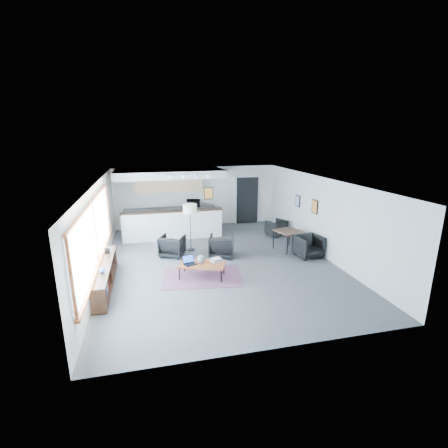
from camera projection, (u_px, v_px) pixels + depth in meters
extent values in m
cube|color=#47474A|center=(219.00, 262.00, 10.36)|extent=(7.00, 9.00, 0.01)
cube|color=white|center=(218.00, 181.00, 9.66)|extent=(7.00, 9.00, 0.01)
cube|color=silver|center=(196.00, 197.00, 14.24)|extent=(7.00, 0.01, 2.60)
cube|color=silver|center=(273.00, 287.00, 5.79)|extent=(7.00, 0.01, 2.60)
cube|color=silver|center=(99.00, 230.00, 9.23)|extent=(0.01, 9.00, 2.60)
cube|color=silver|center=(321.00, 216.00, 10.79)|extent=(0.01, 9.00, 2.60)
cube|color=#8CBFFF|center=(95.00, 232.00, 8.34)|extent=(0.02, 5.80, 1.55)
cube|color=brown|center=(99.00, 261.00, 8.56)|extent=(0.10, 5.95, 0.06)
cube|color=brown|center=(92.00, 202.00, 8.13)|extent=(0.06, 5.95, 0.06)
cube|color=brown|center=(72.00, 279.00, 5.63)|extent=(0.06, 0.06, 1.60)
cube|color=brown|center=(95.00, 232.00, 8.35)|extent=(0.06, 0.06, 1.60)
cube|color=brown|center=(107.00, 208.00, 11.07)|extent=(0.06, 0.06, 1.60)
cube|color=#311C11|center=(104.00, 265.00, 8.52)|extent=(0.35, 3.00, 0.05)
cube|color=#311C11|center=(106.00, 285.00, 8.67)|extent=(0.35, 3.00, 0.05)
cube|color=#311C11|center=(98.00, 302.00, 7.24)|extent=(0.33, 0.04, 0.55)
cube|color=#311C11|center=(105.00, 275.00, 8.60)|extent=(0.33, 0.04, 0.55)
cube|color=#311C11|center=(111.00, 256.00, 9.96)|extent=(0.33, 0.04, 0.55)
cube|color=#3359A5|center=(100.00, 304.00, 7.42)|extent=(0.18, 0.04, 0.20)
cube|color=silver|center=(101.00, 301.00, 7.57)|extent=(0.18, 0.04, 0.22)
cube|color=maroon|center=(101.00, 297.00, 7.73)|extent=(0.18, 0.04, 0.24)
cube|color=#311C11|center=(102.00, 294.00, 7.90)|extent=(0.18, 0.04, 0.20)
cube|color=#3359A5|center=(103.00, 291.00, 8.05)|extent=(0.18, 0.04, 0.22)
cube|color=silver|center=(104.00, 287.00, 8.21)|extent=(0.18, 0.04, 0.24)
cube|color=maroon|center=(105.00, 285.00, 8.37)|extent=(0.18, 0.04, 0.20)
cube|color=#311C11|center=(106.00, 282.00, 8.53)|extent=(0.18, 0.04, 0.22)
cube|color=#3359A5|center=(106.00, 279.00, 8.69)|extent=(0.18, 0.03, 0.24)
cube|color=silver|center=(107.00, 277.00, 8.85)|extent=(0.18, 0.03, 0.20)
cube|color=maroon|center=(108.00, 274.00, 9.01)|extent=(0.18, 0.03, 0.22)
cube|color=#311C11|center=(108.00, 271.00, 9.17)|extent=(0.18, 0.04, 0.24)
cube|color=black|center=(107.00, 251.00, 9.24)|extent=(0.14, 0.02, 0.18)
sphere|color=#264C99|center=(102.00, 271.00, 7.94)|extent=(0.14, 0.14, 0.14)
cube|color=white|center=(173.00, 226.00, 12.48)|extent=(3.80, 0.25, 1.10)
cube|color=#311C11|center=(173.00, 211.00, 12.33)|extent=(3.85, 0.32, 0.04)
cube|color=white|center=(170.00, 219.00, 13.86)|extent=(3.80, 0.60, 0.90)
cube|color=#2D2D2D|center=(170.00, 208.00, 13.74)|extent=(3.82, 0.62, 0.04)
cube|color=tan|center=(169.00, 184.00, 13.60)|extent=(2.80, 0.35, 0.70)
cube|color=white|center=(169.00, 173.00, 12.82)|extent=(4.20, 1.80, 0.30)
cube|color=black|center=(208.00, 193.00, 12.48)|extent=(0.35, 0.03, 0.45)
cube|color=orange|center=(208.00, 193.00, 12.46)|extent=(0.30, 0.01, 0.40)
cube|color=black|center=(247.00, 200.00, 14.74)|extent=(1.00, 0.12, 2.10)
cube|color=white|center=(236.00, 201.00, 14.63)|extent=(0.06, 0.10, 2.10)
cube|color=white|center=(258.00, 200.00, 14.86)|extent=(0.06, 0.10, 2.10)
cube|color=white|center=(247.00, 177.00, 14.46)|extent=(1.10, 0.10, 0.06)
cube|color=silver|center=(189.00, 174.00, 11.61)|extent=(1.60, 0.04, 0.04)
cylinder|color=silver|center=(171.00, 177.00, 11.48)|extent=(0.07, 0.07, 0.09)
cylinder|color=silver|center=(183.00, 177.00, 11.58)|extent=(0.07, 0.07, 0.09)
cylinder|color=silver|center=(196.00, 176.00, 11.68)|extent=(0.07, 0.07, 0.09)
cylinder|color=silver|center=(208.00, 176.00, 11.78)|extent=(0.07, 0.07, 0.09)
cube|color=black|center=(315.00, 207.00, 11.09)|extent=(0.03, 0.38, 0.48)
cube|color=orange|center=(314.00, 207.00, 11.09)|extent=(0.00, 0.32, 0.42)
cube|color=black|center=(298.00, 201.00, 12.33)|extent=(0.03, 0.34, 0.44)
cube|color=#859FC5|center=(297.00, 201.00, 12.32)|extent=(0.00, 0.28, 0.38)
cube|color=#532D41|center=(202.00, 277.00, 9.27)|extent=(2.39, 1.78, 0.01)
cube|color=brown|center=(202.00, 264.00, 9.17)|extent=(1.43, 1.09, 0.05)
cube|color=black|center=(179.00, 274.00, 9.01)|extent=(0.04, 0.04, 0.37)
cube|color=black|center=(185.00, 266.00, 9.57)|extent=(0.04, 0.04, 0.37)
cube|color=black|center=(221.00, 276.00, 8.87)|extent=(0.04, 0.04, 0.37)
cube|color=black|center=(224.00, 268.00, 9.43)|extent=(0.04, 0.04, 0.37)
cube|color=black|center=(200.00, 269.00, 8.89)|extent=(1.15, 0.46, 0.03)
cube|color=black|center=(204.00, 261.00, 9.46)|extent=(1.15, 0.46, 0.03)
cube|color=black|center=(190.00, 264.00, 9.08)|extent=(0.38, 0.32, 0.02)
cube|color=black|center=(188.00, 259.00, 9.14)|extent=(0.33, 0.15, 0.22)
cube|color=blue|center=(188.00, 259.00, 9.14)|extent=(0.30, 0.13, 0.19)
sphere|color=gray|center=(201.00, 259.00, 9.15)|extent=(0.24, 0.24, 0.24)
cube|color=silver|center=(216.00, 261.00, 9.32)|extent=(0.37, 0.33, 0.04)
cube|color=#3359A5|center=(216.00, 259.00, 9.31)|extent=(0.34, 0.30, 0.03)
cube|color=silver|center=(216.00, 259.00, 9.28)|extent=(0.31, 0.28, 0.03)
cube|color=#E5590C|center=(208.00, 265.00, 9.04)|extent=(0.12, 0.12, 0.01)
imported|color=black|center=(172.00, 245.00, 10.79)|extent=(0.97, 0.94, 0.77)
imported|color=black|center=(221.00, 245.00, 10.73)|extent=(0.97, 0.93, 0.80)
cylinder|color=black|center=(191.00, 249.00, 11.45)|extent=(0.34, 0.34, 0.03)
cylinder|color=black|center=(190.00, 230.00, 11.26)|extent=(0.03, 0.03, 1.39)
cylinder|color=#F4EBC9|center=(190.00, 209.00, 11.06)|extent=(0.56, 0.56, 0.31)
cube|color=#311C11|center=(289.00, 231.00, 11.29)|extent=(1.04, 1.04, 0.04)
cylinder|color=black|center=(287.00, 246.00, 10.89)|extent=(0.05, 0.05, 0.66)
cylinder|color=black|center=(273.00, 240.00, 11.51)|extent=(0.05, 0.05, 0.66)
cylinder|color=black|center=(304.00, 242.00, 11.25)|extent=(0.05, 0.05, 0.66)
cylinder|color=black|center=(289.00, 236.00, 11.87)|extent=(0.05, 0.05, 0.66)
imported|color=black|center=(309.00, 247.00, 10.72)|extent=(0.75, 0.72, 0.69)
imported|color=black|center=(276.00, 228.00, 13.05)|extent=(0.75, 0.73, 0.59)
imported|color=black|center=(193.00, 202.00, 13.91)|extent=(0.60, 0.39, 0.38)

